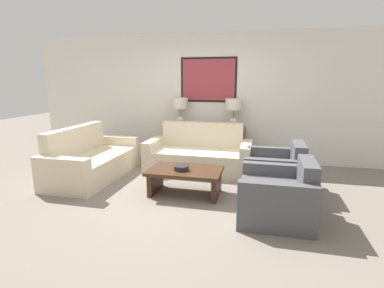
{
  "coord_description": "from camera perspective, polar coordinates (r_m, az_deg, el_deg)",
  "views": [
    {
      "loc": [
        1.16,
        -4.03,
        1.7
      ],
      "look_at": [
        0.02,
        0.72,
        0.65
      ],
      "focal_mm": 28.0,
      "sensor_mm": 36.0,
      "label": 1
    }
  ],
  "objects": [
    {
      "name": "ground_plane",
      "position": [
        4.52,
        -2.37,
        -9.95
      ],
      "size": [
        20.0,
        20.0,
        0.0
      ],
      "primitive_type": "plane",
      "color": "slate"
    },
    {
      "name": "back_wall",
      "position": [
        6.45,
        3.2,
        8.83
      ],
      "size": [
        7.89,
        0.12,
        2.65
      ],
      "color": "silver",
      "rests_on": "ground_plane"
    },
    {
      "name": "console_table",
      "position": [
        6.31,
        2.66,
        0.04
      ],
      "size": [
        1.62,
        0.38,
        0.76
      ],
      "color": "brown",
      "rests_on": "ground_plane"
    },
    {
      "name": "table_lamp_left",
      "position": [
        6.33,
        -2.33,
        7.25
      ],
      "size": [
        0.34,
        0.34,
        0.57
      ],
      "color": "silver",
      "rests_on": "console_table"
    },
    {
      "name": "table_lamp_right",
      "position": [
        6.12,
        7.95,
        6.98
      ],
      "size": [
        0.34,
        0.34,
        0.57
      ],
      "color": "silver",
      "rests_on": "console_table"
    },
    {
      "name": "couch_by_back_wall",
      "position": [
        5.7,
        1.37,
        -2.22
      ],
      "size": [
        1.95,
        0.9,
        0.89
      ],
      "color": "beige",
      "rests_on": "ground_plane"
    },
    {
      "name": "couch_by_side",
      "position": [
        5.62,
        -18.55,
        -3.07
      ],
      "size": [
        0.9,
        1.95,
        0.89
      ],
      "color": "beige",
      "rests_on": "ground_plane"
    },
    {
      "name": "coffee_table",
      "position": [
        4.52,
        -1.3,
        -6.09
      ],
      "size": [
        1.09,
        0.69,
        0.39
      ],
      "color": "#3D2616",
      "rests_on": "ground_plane"
    },
    {
      "name": "decorative_bowl",
      "position": [
        4.44,
        -2.07,
        -4.56
      ],
      "size": [
        0.22,
        0.22,
        0.07
      ],
      "color": "#232328",
      "rests_on": "coffee_table"
    },
    {
      "name": "armchair_near_back_wall",
      "position": [
        4.88,
        15.66,
        -5.26
      ],
      "size": [
        0.88,
        0.95,
        0.76
      ],
      "color": "#4C4C51",
      "rests_on": "ground_plane"
    },
    {
      "name": "armchair_near_camera",
      "position": [
        3.91,
        16.14,
        -9.68
      ],
      "size": [
        0.88,
        0.95,
        0.76
      ],
      "color": "#4C4C51",
      "rests_on": "ground_plane"
    }
  ]
}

